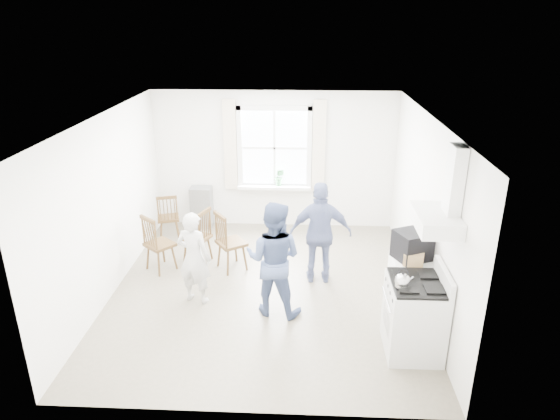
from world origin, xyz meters
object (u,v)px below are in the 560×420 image
at_px(stereo_stack, 412,245).
at_px(person_right, 321,233).
at_px(windsor_chair_a, 168,213).
at_px(windsor_chair_c, 202,231).
at_px(low_cabinet, 409,289).
at_px(windsor_chair_b, 153,238).
at_px(person_left, 194,258).
at_px(gas_stove, 414,316).
at_px(person_mid, 274,259).

bearing_deg(stereo_stack, person_right, 140.11).
relative_size(windsor_chair_a, windsor_chair_c, 0.93).
xyz_separation_m(low_cabinet, windsor_chair_a, (-3.85, 2.30, 0.10)).
bearing_deg(windsor_chair_b, windsor_chair_c, 25.04).
relative_size(stereo_stack, person_left, 0.39).
height_order(gas_stove, person_mid, person_mid).
xyz_separation_m(windsor_chair_b, person_left, (0.83, -0.84, 0.10)).
relative_size(windsor_chair_b, windsor_chair_c, 1.01).
xyz_separation_m(low_cabinet, person_left, (-2.95, 0.30, 0.24)).
xyz_separation_m(low_cabinet, stereo_stack, (-0.01, 0.01, 0.64)).
bearing_deg(windsor_chair_b, person_right, -3.63).
bearing_deg(windsor_chair_a, windsor_chair_b, -86.19).
xyz_separation_m(windsor_chair_b, windsor_chair_c, (0.70, 0.33, -0.00)).
height_order(low_cabinet, person_mid, person_mid).
xyz_separation_m(gas_stove, low_cabinet, (0.07, 0.70, -0.03)).
height_order(low_cabinet, stereo_stack, stereo_stack).
height_order(windsor_chair_b, person_mid, person_mid).
xyz_separation_m(gas_stove, windsor_chair_a, (-3.78, 3.00, 0.06)).
distance_m(windsor_chair_a, person_right, 3.01).
bearing_deg(low_cabinet, person_left, 174.22).
relative_size(windsor_chair_b, person_left, 0.70).
bearing_deg(gas_stove, windsor_chair_c, 144.25).
relative_size(windsor_chair_a, person_left, 0.65).
xyz_separation_m(stereo_stack, windsor_chair_b, (-3.76, 1.13, -0.50)).
relative_size(stereo_stack, windsor_chair_a, 0.60).
bearing_deg(windsor_chair_a, gas_stove, -38.41).
height_order(windsor_chair_a, person_right, person_right).
relative_size(low_cabinet, stereo_stack, 1.66).
xyz_separation_m(windsor_chair_a, person_mid, (2.04, -2.22, 0.26)).
relative_size(low_cabinet, windsor_chair_b, 0.94).
bearing_deg(person_right, person_mid, 52.47).
distance_m(person_mid, person_right, 1.11).
relative_size(windsor_chair_c, person_mid, 0.59).
bearing_deg(windsor_chair_c, person_right, -14.46).
xyz_separation_m(windsor_chair_a, person_left, (0.91, -2.00, 0.14)).
relative_size(gas_stove, windsor_chair_b, 1.16).
distance_m(low_cabinet, person_right, 1.55).
bearing_deg(person_right, windsor_chair_a, -27.65).
relative_size(low_cabinet, person_mid, 0.56).
distance_m(low_cabinet, windsor_chair_b, 3.95).
xyz_separation_m(low_cabinet, person_right, (-1.16, 0.97, 0.35)).
bearing_deg(person_mid, person_right, -113.14).
distance_m(windsor_chair_a, windsor_chair_b, 1.17).
bearing_deg(person_right, gas_stove, 121.85).
bearing_deg(low_cabinet, gas_stove, -95.68).
bearing_deg(windsor_chair_c, windsor_chair_b, -154.96).
distance_m(gas_stove, person_left, 3.05).
height_order(gas_stove, stereo_stack, stereo_stack).
distance_m(stereo_stack, person_mid, 1.82).
bearing_deg(person_right, windsor_chair_c, -15.81).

